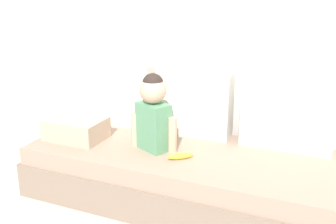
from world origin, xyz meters
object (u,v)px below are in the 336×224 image
object	(u,v)px
banana	(180,156)
folded_blanket	(76,129)
couch	(179,174)
toddler	(153,111)
throw_pillow_center	(196,104)
throw_pillow_left	(118,94)
throw_pillow_right	(287,114)

from	to	relation	value
banana	folded_blanket	distance (m)	0.80
couch	toddler	xyz separation A→B (m)	(-0.16, -0.05, 0.45)
throw_pillow_center	toddler	xyz separation A→B (m)	(-0.16, -0.37, 0.03)
throw_pillow_left	throw_pillow_right	world-z (taller)	throw_pillow_left
banana	folded_blanket	size ratio (longest dim) A/B	0.42
couch	throw_pillow_left	xyz separation A→B (m)	(-0.63, 0.31, 0.42)
throw_pillow_right	folded_blanket	size ratio (longest dim) A/B	1.47
throw_pillow_right	folded_blanket	distance (m)	1.44
throw_pillow_left	throw_pillow_center	size ratio (longest dim) A/B	1.09
toddler	banana	distance (m)	0.34
throw_pillow_center	folded_blanket	bearing A→B (deg)	-150.72
banana	toddler	bearing A→B (deg)	159.81
throw_pillow_left	banana	world-z (taller)	throw_pillow_left
toddler	folded_blanket	xyz separation A→B (m)	(-0.58, -0.05, -0.19)
toddler	throw_pillow_center	bearing A→B (deg)	66.14
couch	throw_pillow_center	xyz separation A→B (m)	(0.00, 0.31, 0.41)
throw_pillow_right	throw_pillow_left	bearing A→B (deg)	180.00
couch	banana	bearing A→B (deg)	-65.67
throw_pillow_right	toddler	world-z (taller)	toddler
couch	toddler	distance (m)	0.48
throw_pillow_center	couch	bearing A→B (deg)	-90.00
banana	couch	bearing A→B (deg)	114.33
throw_pillow_right	banana	size ratio (longest dim) A/B	3.45
couch	toddler	bearing A→B (deg)	-161.75
throw_pillow_left	throw_pillow_right	xyz separation A→B (m)	(1.27, 0.00, -0.00)
folded_blanket	throw_pillow_right	bearing A→B (deg)	16.82
banana	folded_blanket	bearing A→B (deg)	177.70
couch	banana	xyz separation A→B (m)	(0.06, -0.14, 0.20)
throw_pillow_left	toddler	bearing A→B (deg)	-37.81
throw_pillow_right	folded_blanket	bearing A→B (deg)	-163.18
throw_pillow_center	toddler	distance (m)	0.40
couch	banana	size ratio (longest dim) A/B	12.01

